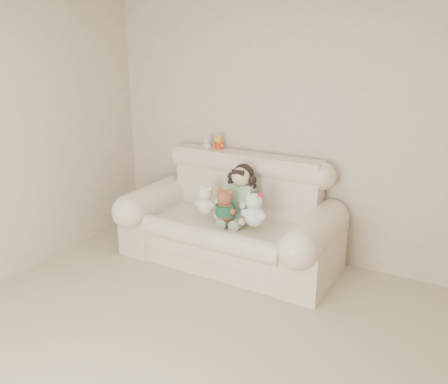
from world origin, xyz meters
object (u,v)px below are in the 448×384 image
(seated_child, at_px, (241,193))
(white_cat, at_px, (255,206))
(sofa, at_px, (229,212))
(brown_teddy, at_px, (225,202))
(cream_teddy, at_px, (206,197))

(seated_child, relative_size, white_cat, 1.52)
(sofa, distance_m, brown_teddy, 0.24)
(seated_child, bearing_deg, cream_teddy, -138.94)
(sofa, height_order, seated_child, sofa)
(brown_teddy, distance_m, cream_teddy, 0.25)
(brown_teddy, relative_size, cream_teddy, 1.07)
(seated_child, height_order, brown_teddy, seated_child)
(brown_teddy, bearing_deg, sofa, 88.25)
(white_cat, bearing_deg, brown_teddy, 174.84)
(sofa, relative_size, seated_child, 3.66)
(seated_child, height_order, cream_teddy, seated_child)
(sofa, bearing_deg, seated_child, 42.41)
(seated_child, distance_m, cream_teddy, 0.34)
(sofa, relative_size, white_cat, 5.56)
(cream_teddy, bearing_deg, brown_teddy, -18.59)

